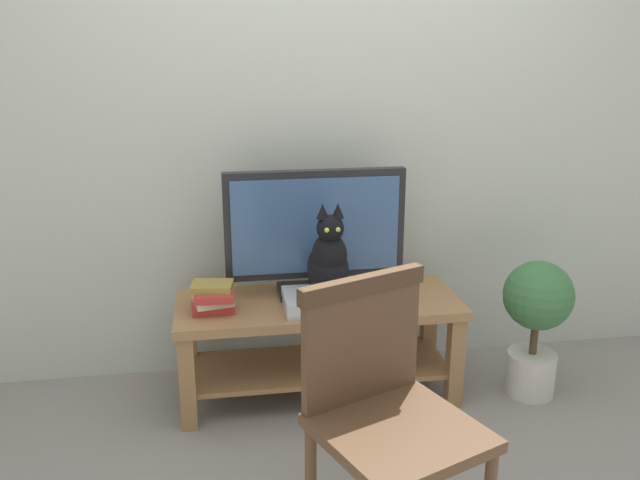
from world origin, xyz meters
TOP-DOWN VIEW (x-y plane):
  - ground_plane at (0.00, 0.00)m, footprint 12.00×12.00m
  - back_wall at (0.00, 0.87)m, footprint 7.00×0.12m
  - tv_stand at (-0.08, 0.46)m, footprint 1.31×0.50m
  - tv at (-0.08, 0.55)m, footprint 0.84×0.20m
  - media_box at (-0.05, 0.38)m, footprint 0.40×0.26m
  - cat at (-0.04, 0.36)m, footprint 0.18×0.37m
  - wooden_chair at (-0.02, -0.53)m, footprint 0.62×0.62m
  - book_stack at (-0.56, 0.41)m, footprint 0.20×0.18m
  - potted_plant at (0.94, 0.31)m, footprint 0.33×0.33m

SIDE VIEW (x-z plane):
  - ground_plane at x=0.00m, z-range 0.00..0.00m
  - tv_stand at x=-0.08m, z-range 0.10..0.59m
  - potted_plant at x=0.94m, z-range 0.07..0.74m
  - media_box at x=-0.05m, z-range 0.49..0.55m
  - wooden_chair at x=-0.02m, z-range 0.08..1.00m
  - book_stack at x=-0.56m, z-range 0.49..0.62m
  - cat at x=-0.04m, z-range 0.50..0.93m
  - tv at x=-0.08m, z-range 0.50..1.10m
  - back_wall at x=0.00m, z-range 0.00..2.80m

